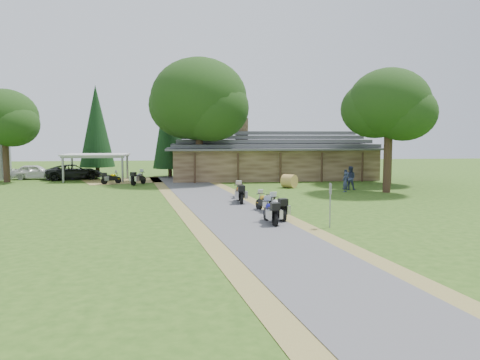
{
  "coord_description": "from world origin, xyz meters",
  "views": [
    {
      "loc": [
        -2.91,
        -23.47,
        4.42
      ],
      "look_at": [
        0.55,
        5.76,
        1.6
      ],
      "focal_mm": 35.0,
      "sensor_mm": 36.0,
      "label": 1
    }
  ],
  "objects": [
    {
      "name": "ground",
      "position": [
        0.0,
        0.0,
        0.0
      ],
      "size": [
        120.0,
        120.0,
        0.0
      ],
      "primitive_type": "plane",
      "color": "#2A4C15",
      "rests_on": "ground"
    },
    {
      "name": "oak_lodge_right",
      "position": [
        15.62,
        17.41,
        5.93
      ],
      "size": [
        7.12,
        7.12,
        11.85
      ],
      "primitive_type": null,
      "color": "black",
      "rests_on": "ground"
    },
    {
      "name": "lodge",
      "position": [
        6.0,
        24.0,
        2.45
      ],
      "size": [
        21.4,
        9.4,
        4.9
      ],
      "primitive_type": null,
      "color": "brown",
      "rests_on": "ground"
    },
    {
      "name": "carport",
      "position": [
        -11.46,
        23.25,
        1.31
      ],
      "size": [
        6.09,
        4.1,
        2.62
      ],
      "primitive_type": null,
      "rotation": [
        0.0,
        0.0,
        -0.01
      ],
      "color": "silver",
      "rests_on": "ground"
    },
    {
      "name": "sign_post",
      "position": [
        3.95,
        -2.08,
        1.08
      ],
      "size": [
        0.39,
        0.06,
        2.16
      ],
      "primitive_type": null,
      "color": "gray",
      "rests_on": "ground"
    },
    {
      "name": "driveway",
      "position": [
        -0.5,
        4.0,
        0.0
      ],
      "size": [
        51.95,
        51.95,
        0.0
      ],
      "primitive_type": "plane",
      "rotation": [
        0.0,
        0.0,
        0.14
      ],
      "color": "#4D4D4F",
      "rests_on": "ground"
    },
    {
      "name": "hay_bale",
      "position": [
        5.83,
        14.98,
        0.57
      ],
      "size": [
        1.54,
        1.54,
        1.14
      ],
      "primitive_type": "cylinder",
      "rotation": [
        1.57,
        0.0,
        0.78
      ],
      "color": "olive",
      "rests_on": "ground"
    },
    {
      "name": "motorcycle_row_c",
      "position": [
        1.68,
        3.08,
        0.61
      ],
      "size": [
        1.13,
        1.88,
        1.22
      ],
      "primitive_type": null,
      "rotation": [
        0.0,
        0.0,
        1.9
      ],
      "color": "#C28B1B",
      "rests_on": "ground"
    },
    {
      "name": "oak_lodge_left",
      "position": [
        -1.52,
        20.81,
        6.29
      ],
      "size": [
        9.02,
        9.02,
        12.58
      ],
      "primitive_type": null,
      "color": "black",
      "rests_on": "ground"
    },
    {
      "name": "car_dark_suv",
      "position": [
        -13.96,
        24.89,
        1.13
      ],
      "size": [
        4.1,
        6.38,
        2.26
      ],
      "primitive_type": "imported",
      "rotation": [
        0.0,
        0.0,
        1.86
      ],
      "color": "black",
      "rests_on": "ground"
    },
    {
      "name": "cedar_near",
      "position": [
        -4.47,
        26.66,
        5.74
      ],
      "size": [
        3.58,
        3.58,
        11.48
      ],
      "primitive_type": "cone",
      "color": "black",
      "rests_on": "ground"
    },
    {
      "name": "motorcycle_row_b",
      "position": [
        1.89,
        0.46,
        0.68
      ],
      "size": [
        1.01,
        2.09,
        1.37
      ],
      "primitive_type": null,
      "rotation": [
        0.0,
        0.0,
        1.76
      ],
      "color": "#A2A3A9",
      "rests_on": "ground"
    },
    {
      "name": "motorcycle_row_e",
      "position": [
        0.93,
        9.35,
        0.58
      ],
      "size": [
        0.57,
        1.69,
        1.15
      ],
      "primitive_type": null,
      "rotation": [
        0.0,
        0.0,
        1.56
      ],
      "color": "black",
      "rests_on": "ground"
    },
    {
      "name": "motorcycle_row_d",
      "position": [
        0.65,
        6.72,
        0.69
      ],
      "size": [
        0.69,
        2.04,
        1.39
      ],
      "primitive_type": null,
      "rotation": [
        0.0,
        0.0,
        1.59
      ],
      "color": "#DF6107",
      "rests_on": "ground"
    },
    {
      "name": "oak_driveway",
      "position": [
        12.66,
        11.04,
        5.56
      ],
      "size": [
        6.25,
        6.25,
        11.11
      ],
      "primitive_type": null,
      "color": "black",
      "rests_on": "ground"
    },
    {
      "name": "person_c",
      "position": [
        10.18,
        13.4,
        0.96
      ],
      "size": [
        0.4,
        0.55,
        1.92
      ],
      "primitive_type": "imported",
      "rotation": [
        0.0,
        0.0,
        4.69
      ],
      "color": "#2F3754",
      "rests_on": "ground"
    },
    {
      "name": "car_white_sedan",
      "position": [
        -17.91,
        25.59,
        0.94
      ],
      "size": [
        2.69,
        5.78,
        1.89
      ],
      "primitive_type": "imported",
      "rotation": [
        0.0,
        0.0,
        1.62
      ],
      "color": "silver",
      "rests_on": "ground"
    },
    {
      "name": "cedar_far",
      "position": [
        -12.43,
        29.18,
        4.93
      ],
      "size": [
        3.77,
        3.77,
        9.85
      ],
      "primitive_type": "cone",
      "color": "black",
      "rests_on": "ground"
    },
    {
      "name": "motorcycle_row_a",
      "position": [
        1.33,
        -0.7,
        0.66
      ],
      "size": [
        0.83,
        1.99,
        1.32
      ],
      "primitive_type": null,
      "rotation": [
        0.0,
        0.0,
        1.68
      ],
      "color": "navy",
      "rests_on": "ground"
    },
    {
      "name": "person_b",
      "position": [
        10.43,
        13.03,
        1.12
      ],
      "size": [
        0.77,
        0.68,
        2.25
      ],
      "primitive_type": "imported",
      "rotation": [
        0.0,
        0.0,
        2.73
      ],
      "color": "#2F3754",
      "rests_on": "ground"
    },
    {
      "name": "motorcycle_carport_b",
      "position": [
        -7.07,
        19.06,
        0.67
      ],
      "size": [
        1.49,
        2.03,
        1.34
      ],
      "primitive_type": null,
      "rotation": [
        0.0,
        0.0,
        1.08
      ],
      "color": "slate",
      "rests_on": "ground"
    },
    {
      "name": "motorcycle_carport_a",
      "position": [
        -9.6,
        20.07,
        0.6
      ],
      "size": [
        1.74,
        1.5,
        1.2
      ],
      "primitive_type": null,
      "rotation": [
        0.0,
        0.0,
        0.64
      ],
      "color": "#E1C000",
      "rests_on": "ground"
    },
    {
      "name": "oak_silo",
      "position": [
        -19.67,
        22.86,
        4.95
      ],
      "size": [
        6.15,
        6.15,
        9.9
      ],
      "primitive_type": null,
      "color": "black",
      "rests_on": "ground"
    },
    {
      "name": "person_a",
      "position": [
        9.51,
        11.6,
        0.94
      ],
      "size": [
        0.65,
        0.65,
        1.89
      ],
      "primitive_type": "imported",
      "rotation": [
        0.0,
        0.0,
        3.92
      ],
      "color": "#2F3754",
      "rests_on": "ground"
    }
  ]
}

